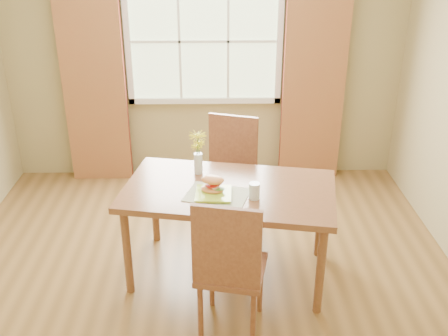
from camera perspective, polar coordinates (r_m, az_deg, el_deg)
room at (r=3.77m, az=-2.61°, el=5.56°), size 4.24×3.84×2.74m
window at (r=5.54m, az=-2.21°, el=13.62°), size 1.62×0.06×1.32m
curtain_left at (r=5.68m, az=-13.97°, el=9.05°), size 0.65×0.08×2.20m
curtain_right at (r=5.64m, az=9.76°, el=9.32°), size 0.65×0.08×2.20m
dining_table at (r=4.03m, az=0.56°, el=-3.20°), size 1.74×1.17×0.78m
chair_near at (r=3.49m, az=0.56°, el=-10.44°), size 0.53×0.53×1.07m
chair_far at (r=4.71m, az=0.66°, el=-0.22°), size 0.56×0.56×1.08m
placemat at (r=3.89m, az=-0.75°, el=-2.93°), size 0.53×0.45×0.01m
plate at (r=3.87m, az=-1.17°, el=-2.93°), size 0.28×0.28×0.01m
croissant_sandwich at (r=3.87m, az=-1.25°, el=-1.79°), size 0.20×0.16×0.13m
water_glass at (r=3.83m, az=3.31°, el=-2.55°), size 0.08×0.08×0.12m
flower_vase at (r=4.15m, az=-2.85°, el=2.10°), size 0.14×0.14×0.35m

